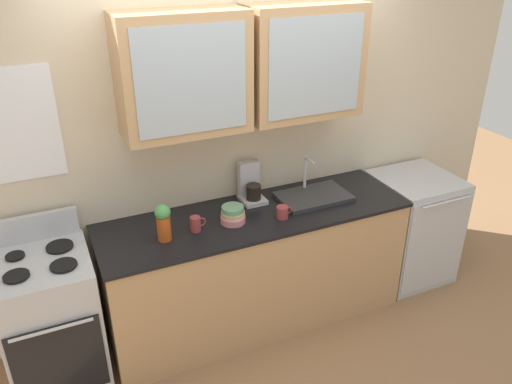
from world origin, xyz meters
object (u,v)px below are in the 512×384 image
at_px(stove_range, 53,321).
at_px(cup_near_bowls, 196,224).
at_px(vase, 163,221).
at_px(coffee_maker, 251,186).
at_px(sink_faucet, 313,196).
at_px(cup_near_sink, 283,212).
at_px(bowl_stack, 233,215).
at_px(dishwasher, 411,227).

xyz_separation_m(stove_range, cup_near_bowls, (0.98, -0.04, 0.50)).
bearing_deg(cup_near_bowls, stove_range, 177.47).
distance_m(vase, coffee_maker, 0.78).
relative_size(sink_faucet, coffee_maker, 1.83).
bearing_deg(cup_near_sink, bowl_stack, 165.52).
xyz_separation_m(sink_faucet, cup_near_sink, (-0.34, -0.17, 0.02)).
xyz_separation_m(sink_faucet, bowl_stack, (-0.68, -0.08, 0.04)).
distance_m(cup_near_sink, cup_near_bowls, 0.61).
bearing_deg(cup_near_sink, cup_near_bowls, 172.38).
height_order(stove_range, bowl_stack, stove_range).
relative_size(stove_range, dishwasher, 1.20).
bearing_deg(dishwasher, coffee_maker, 170.97).
xyz_separation_m(bowl_stack, coffee_maker, (0.25, 0.25, 0.05)).
distance_m(bowl_stack, cup_near_bowls, 0.27).
bearing_deg(stove_range, sink_faucet, 1.29).
xyz_separation_m(vase, cup_near_sink, (0.82, -0.06, -0.09)).
bearing_deg(sink_faucet, cup_near_bowls, -174.77).
bearing_deg(sink_faucet, cup_near_sink, -153.99).
relative_size(bowl_stack, coffee_maker, 0.59).
bearing_deg(dishwasher, cup_near_bowls, -178.83).
xyz_separation_m(stove_range, dishwasher, (2.88, -0.00, -0.01)).
height_order(bowl_stack, dishwasher, bowl_stack).
bearing_deg(coffee_maker, sink_faucet, -21.75).
distance_m(sink_faucet, dishwasher, 1.07).
bearing_deg(coffee_maker, dishwasher, -9.03).
xyz_separation_m(sink_faucet, dishwasher, (0.95, -0.05, -0.48)).
xyz_separation_m(cup_near_sink, cup_near_bowls, (-0.60, 0.08, 0.01)).
bearing_deg(dishwasher, stove_range, 179.91).
relative_size(stove_range, cup_near_bowls, 10.14).
distance_m(dishwasher, coffee_maker, 1.51).
bearing_deg(cup_near_sink, dishwasher, 5.27).
xyz_separation_m(sink_faucet, cup_near_bowls, (-0.95, -0.09, 0.03)).
height_order(cup_near_bowls, dishwasher, cup_near_bowls).
distance_m(stove_range, cup_near_sink, 1.66).
distance_m(stove_range, vase, 0.96).
bearing_deg(cup_near_bowls, cup_near_sink, -7.62).
bearing_deg(stove_range, coffee_maker, 8.25).
height_order(sink_faucet, bowl_stack, sink_faucet).
distance_m(bowl_stack, dishwasher, 1.71).
distance_m(sink_faucet, bowl_stack, 0.68).
distance_m(vase, cup_near_bowls, 0.24).
bearing_deg(cup_near_bowls, vase, -174.48).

